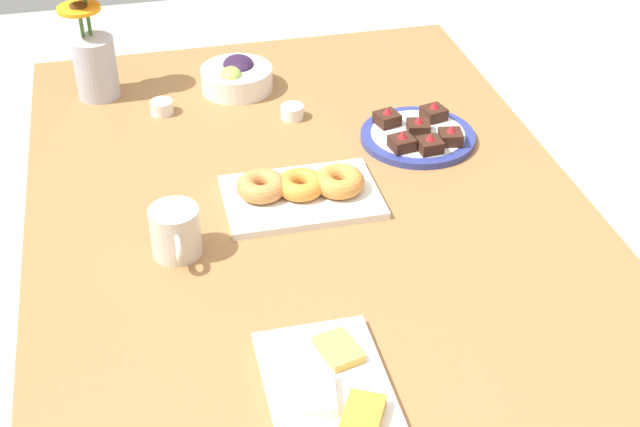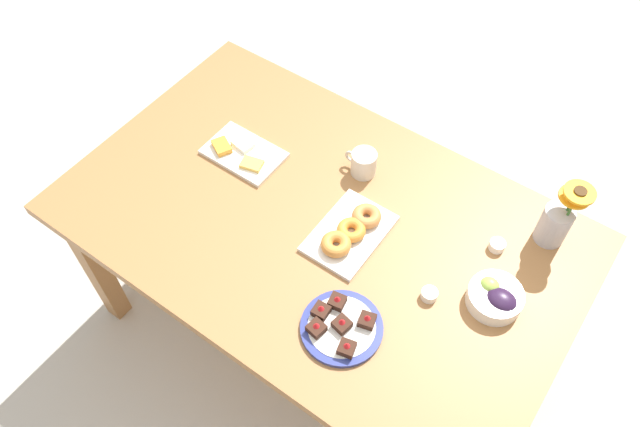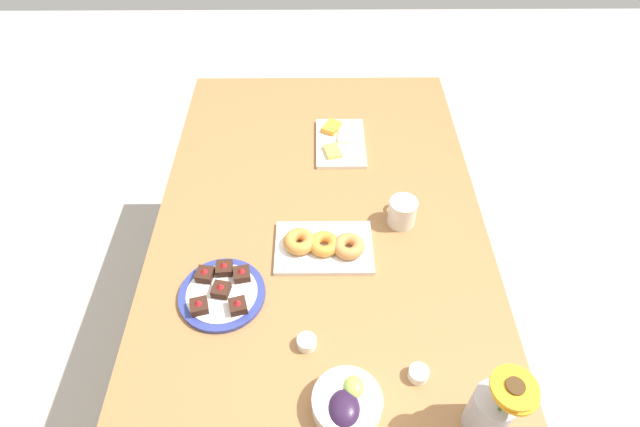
# 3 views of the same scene
# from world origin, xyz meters

# --- Properties ---
(dining_table) EXTENTS (1.60, 1.00, 0.74)m
(dining_table) POSITION_xyz_m (0.00, 0.00, 0.65)
(dining_table) COLOR #9E6B3D
(dining_table) RESTS_ON ground_plane
(coffee_mug) EXTENTS (0.12, 0.08, 0.09)m
(coffee_mug) POSITION_xyz_m (-0.00, -0.25, 0.78)
(coffee_mug) COLOR beige
(coffee_mug) RESTS_ON dining_table
(grape_bowl) EXTENTS (0.16, 0.16, 0.07)m
(grape_bowl) POSITION_xyz_m (-0.57, -0.06, 0.77)
(grape_bowl) COLOR white
(grape_bowl) RESTS_ON dining_table
(cheese_platter) EXTENTS (0.26, 0.17, 0.03)m
(cheese_platter) POSITION_xyz_m (0.37, -0.07, 0.75)
(cheese_platter) COLOR white
(cheese_platter) RESTS_ON dining_table
(croissant_platter) EXTENTS (0.19, 0.28, 0.05)m
(croissant_platter) POSITION_xyz_m (-0.11, -0.01, 0.76)
(croissant_platter) COLOR white
(croissant_platter) RESTS_ON dining_table
(jam_cup_honey) EXTENTS (0.05, 0.05, 0.03)m
(jam_cup_honey) POSITION_xyz_m (-0.49, -0.23, 0.76)
(jam_cup_honey) COLOR white
(jam_cup_honey) RESTS_ON dining_table
(jam_cup_berry) EXTENTS (0.05, 0.05, 0.03)m
(jam_cup_berry) POSITION_xyz_m (-0.41, 0.04, 0.76)
(jam_cup_berry) COLOR white
(jam_cup_berry) RESTS_ON dining_table
(dessert_plate) EXTENTS (0.23, 0.23, 0.05)m
(dessert_plate) POSITION_xyz_m (-0.26, 0.26, 0.75)
(dessert_plate) COLOR navy
(dessert_plate) RESTS_ON dining_table
(flower_vase) EXTENTS (0.11, 0.11, 0.25)m
(flower_vase) POSITION_xyz_m (-0.60, -0.36, 0.83)
(flower_vase) COLOR #B2B2BC
(flower_vase) RESTS_ON dining_table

